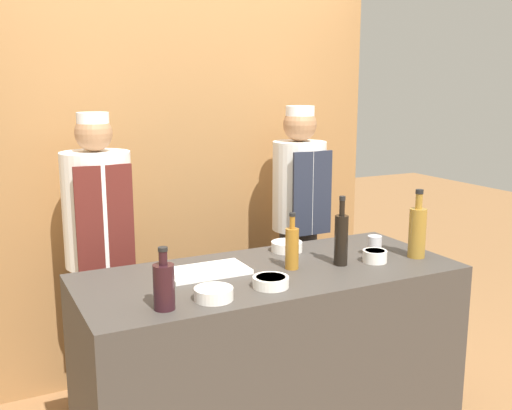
# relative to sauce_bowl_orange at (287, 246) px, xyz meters

# --- Properties ---
(cabinet_wall) EXTENTS (2.53, 0.18, 2.40)m
(cabinet_wall) POSITION_rel_sauce_bowl_orange_xyz_m (-0.22, 0.95, 0.22)
(cabinet_wall) COLOR olive
(cabinet_wall) RESTS_ON ground_plane
(counter) EXTENTS (1.75, 0.74, 0.95)m
(counter) POSITION_rel_sauce_bowl_orange_xyz_m (-0.22, -0.25, -0.50)
(counter) COLOR #3D3833
(counter) RESTS_ON ground_plane
(sauce_bowl_orange) EXTENTS (0.16, 0.16, 0.05)m
(sauce_bowl_orange) POSITION_rel_sauce_bowl_orange_xyz_m (0.00, 0.00, 0.00)
(sauce_bowl_orange) COLOR white
(sauce_bowl_orange) RESTS_ON counter
(sauce_bowl_yellow) EXTENTS (0.15, 0.15, 0.05)m
(sauce_bowl_yellow) POSITION_rel_sauce_bowl_orange_xyz_m (-0.33, -0.45, -0.00)
(sauce_bowl_yellow) COLOR white
(sauce_bowl_yellow) RESTS_ON counter
(sauce_bowl_red) EXTENTS (0.12, 0.12, 0.06)m
(sauce_bowl_red) POSITION_rel_sauce_bowl_orange_xyz_m (0.29, -0.35, 0.00)
(sauce_bowl_red) COLOR white
(sauce_bowl_red) RESTS_ON counter
(sauce_bowl_purple) EXTENTS (0.16, 0.16, 0.05)m
(sauce_bowl_purple) POSITION_rel_sauce_bowl_orange_xyz_m (-0.60, -0.48, -0.00)
(sauce_bowl_purple) COLOR white
(sauce_bowl_purple) RESTS_ON counter
(cutting_board) EXTENTS (0.37, 0.21, 0.02)m
(cutting_board) POSITION_rel_sauce_bowl_orange_xyz_m (-0.50, -0.16, -0.02)
(cutting_board) COLOR white
(cutting_board) RESTS_ON counter
(bottle_vinegar) EXTENTS (0.08, 0.08, 0.34)m
(bottle_vinegar) POSITION_rel_sauce_bowl_orange_xyz_m (0.52, -0.38, 0.11)
(bottle_vinegar) COLOR olive
(bottle_vinegar) RESTS_ON counter
(bottle_wine) EXTENTS (0.08, 0.08, 0.24)m
(bottle_wine) POSITION_rel_sauce_bowl_orange_xyz_m (-0.81, -0.49, 0.07)
(bottle_wine) COLOR black
(bottle_wine) RESTS_ON counter
(bottle_amber) EXTENTS (0.06, 0.06, 0.27)m
(bottle_amber) POSITION_rel_sauce_bowl_orange_xyz_m (-0.12, -0.27, 0.08)
(bottle_amber) COLOR #9E661E
(bottle_amber) RESTS_ON counter
(bottle_soy) EXTENTS (0.06, 0.06, 0.33)m
(bottle_soy) POSITION_rel_sauce_bowl_orange_xyz_m (0.11, -0.32, 0.10)
(bottle_soy) COLOR black
(bottle_soy) RESTS_ON counter
(cup_steel) EXTENTS (0.07, 0.07, 0.10)m
(cup_steel) POSITION_rel_sauce_bowl_orange_xyz_m (0.35, -0.26, 0.02)
(cup_steel) COLOR #B7B7BC
(cup_steel) RESTS_ON counter
(chef_left) EXTENTS (0.36, 0.36, 1.65)m
(chef_left) POSITION_rel_sauce_bowl_orange_xyz_m (-0.84, 0.53, -0.09)
(chef_left) COLOR #28282D
(chef_left) RESTS_ON ground_plane
(chef_right) EXTENTS (0.33, 0.33, 1.66)m
(chef_right) POSITION_rel_sauce_bowl_orange_xyz_m (0.39, 0.53, -0.07)
(chef_right) COLOR #28282D
(chef_right) RESTS_ON ground_plane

